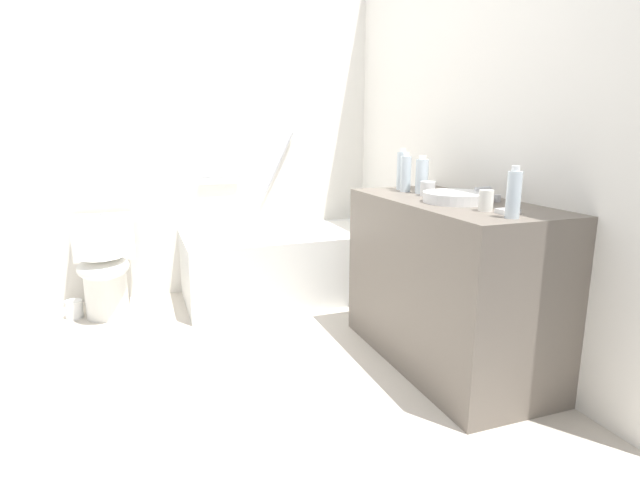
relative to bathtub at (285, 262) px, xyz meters
The scene contains 16 objects.
ground_plane 1.19m from the bathtub, 129.43° to the right, with size 4.07×4.07×0.00m, color beige.
wall_back_tiled 1.28m from the bathtub, 150.13° to the left, with size 3.47×0.10×2.44m, color white.
wall_right_mirror 1.56m from the bathtub, 46.73° to the right, with size 0.10×2.94×2.44m, color white.
bathtub is the anchor object (origin of this frame).
toilet 1.25m from the bathtub, behind, with size 0.40×0.54×0.67m.
vanity_counter 1.44m from the bathtub, 69.33° to the right, with size 0.58×1.25×0.89m, color #6B6056.
sink_basin 1.62m from the bathtub, 71.20° to the right, with size 0.32×0.32×0.05m, color white.
sink_faucet 1.69m from the bathtub, 64.50° to the right, with size 0.11×0.15×0.07m.
water_bottle_0 1.28m from the bathtub, 64.46° to the right, with size 0.06×0.06×0.22m.
water_bottle_1 1.22m from the bathtub, 60.75° to the right, with size 0.06×0.06×0.24m.
water_bottle_2 1.37m from the bathtub, 64.61° to the right, with size 0.07×0.07×0.21m.
water_bottle_3 2.04m from the bathtub, 76.84° to the right, with size 0.06×0.06×0.21m.
drinking_glass_0 1.41m from the bathtub, 67.39° to the right, with size 0.08×0.08×0.08m, color white.
drinking_glass_1 1.86m from the bathtub, 75.07° to the right, with size 0.06×0.06×0.09m, color white.
soap_dish 1.93m from the bathtub, 74.15° to the right, with size 0.09×0.06×0.02m, color white.
toilet_paper_roll 1.47m from the bathtub, behind, with size 0.11×0.11×0.12m, color white.
Camera 1 is at (-0.27, -2.62, 1.25)m, focal length 28.42 mm.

